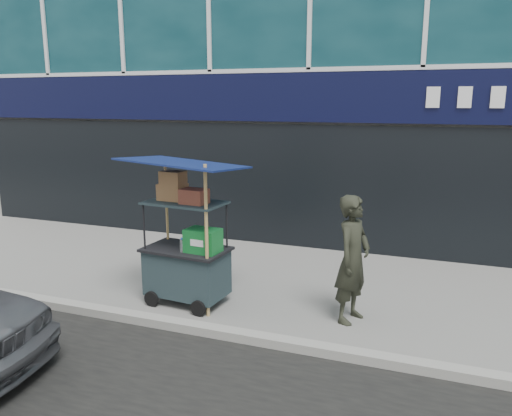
% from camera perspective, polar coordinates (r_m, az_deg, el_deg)
% --- Properties ---
extents(ground, '(80.00, 80.00, 0.00)m').
position_cam_1_polar(ground, '(6.52, -3.35, -13.74)').
color(ground, slate).
rests_on(ground, ground).
extents(curb, '(80.00, 0.18, 0.12)m').
position_cam_1_polar(curb, '(6.33, -4.09, -13.99)').
color(curb, gray).
rests_on(curb, ground).
extents(vendor_cart, '(1.64, 1.23, 2.11)m').
position_cam_1_polar(vendor_cart, '(7.12, -7.88, -5.17)').
color(vendor_cart, black).
rests_on(vendor_cart, ground).
extents(vendor_man, '(0.57, 0.71, 1.68)m').
position_cam_1_polar(vendor_man, '(6.60, 11.00, -5.76)').
color(vendor_man, black).
rests_on(vendor_man, ground).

